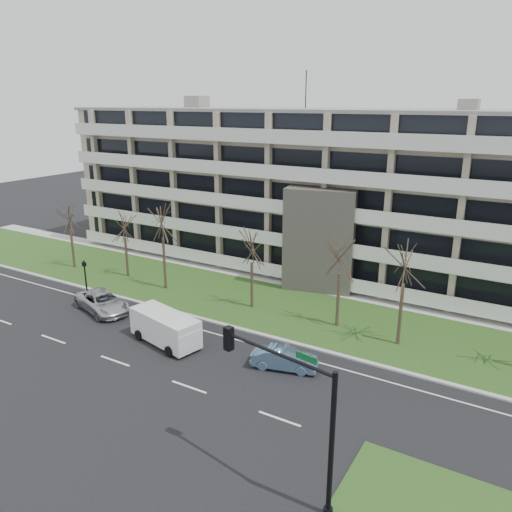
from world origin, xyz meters
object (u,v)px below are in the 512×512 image
Objects in this scene: blue_sedan at (285,358)px; pedestrian_signal at (85,274)px; white_van at (166,326)px; traffic_signal at (292,403)px; silver_pickup at (103,302)px.

pedestrian_signal is (-19.95, 1.97, 1.40)m from blue_sedan.
white_van is 16.02m from traffic_signal.
pedestrian_signal is at bearing 177.60° from white_van.
traffic_signal reaches higher than white_van.
traffic_signal reaches higher than pedestrian_signal.
traffic_signal is at bearing -97.28° from silver_pickup.
blue_sedan is 1.27× the size of pedestrian_signal.
traffic_signal is (21.50, -9.55, 3.60)m from silver_pickup.
traffic_signal is 2.07× the size of pedestrian_signal.
white_van reaches higher than silver_pickup.
white_van is 0.86× the size of traffic_signal.
blue_sedan is 20.10m from pedestrian_signal.
silver_pickup is 16.53m from blue_sedan.
silver_pickup is at bearing 72.82° from blue_sedan.
white_van is at bearing -10.47° from pedestrian_signal.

